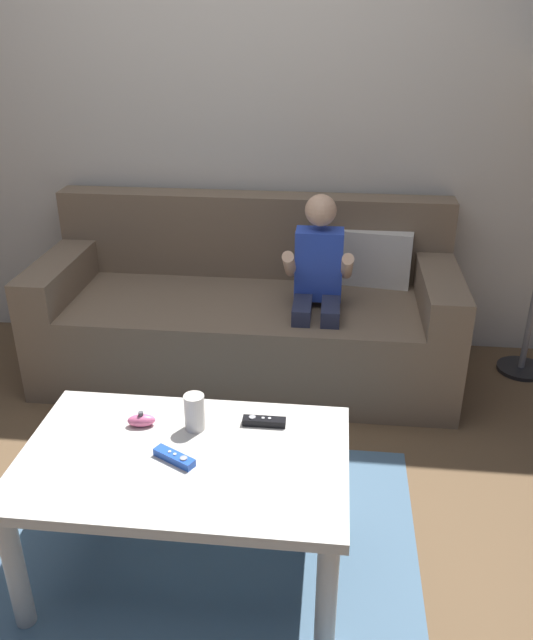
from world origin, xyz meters
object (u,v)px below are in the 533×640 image
coffee_table (184,473)px  game_remote_blue_near_edge (174,457)px  game_remote_black_far_corner (264,421)px  nunchuk_pink (141,420)px  person_seated_on_couch (318,286)px  couch (249,315)px  soda_can (195,412)px

coffee_table → game_remote_blue_near_edge: size_ratio=7.12×
game_remote_black_far_corner → nunchuk_pink: bearing=-173.0°
person_seated_on_couch → game_remote_black_far_corner: person_seated_on_couch is taller
coffee_table → couch: bearing=89.2°
person_seated_on_couch → game_remote_blue_near_edge: size_ratio=6.74×
couch → person_seated_on_couch: bearing=-27.7°
game_remote_blue_near_edge → game_remote_black_far_corner: same height
couch → game_remote_blue_near_edge: bearing=-91.6°
soda_can → couch: bearing=89.5°
couch → nunchuk_pink: 1.24m
person_seated_on_couch → soda_can: (-0.35, -1.03, -0.02)m
soda_can → person_seated_on_couch: bearing=71.2°
person_seated_on_couch → coffee_table: size_ratio=0.95×
nunchuk_pink → coffee_table: bearing=-39.1°
couch → coffee_table: couch is taller
person_seated_on_couch → game_remote_black_far_corner: (-0.13, -0.99, -0.07)m
couch → soda_can: 1.23m
game_remote_blue_near_edge → nunchuk_pink: (-0.15, 0.17, 0.01)m
person_seated_on_couch → nunchuk_pink: 1.16m
person_seated_on_couch → soda_can: size_ratio=7.73×
coffee_table → game_remote_black_far_corner: game_remote_black_far_corner is taller
game_remote_black_far_corner → coffee_table: bearing=-140.6°
nunchuk_pink → couch: bearing=81.3°
game_remote_black_far_corner → couch: bearing=100.1°
couch → coffee_table: (-0.02, -1.35, 0.10)m
couch → nunchuk_pink: size_ratio=20.71×
coffee_table → nunchuk_pink: bearing=140.9°
game_remote_black_far_corner → person_seated_on_couch: bearing=82.3°
person_seated_on_couch → soda_can: person_seated_on_couch is taller
couch → nunchuk_pink: (-0.19, -1.21, 0.18)m
coffee_table → soda_can: (0.01, 0.14, 0.13)m
coffee_table → nunchuk_pink: nunchuk_pink is taller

